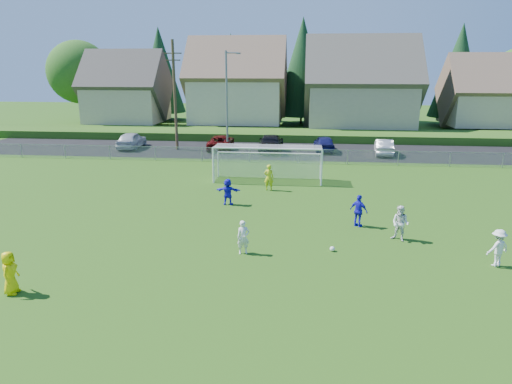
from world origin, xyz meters
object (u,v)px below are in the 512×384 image
at_px(car_a, 131,140).
at_px(soccer_goal, 268,158).
at_px(player_white_a, 243,237).
at_px(goalkeeper, 269,177).
at_px(referee, 10,273).
at_px(car_f, 384,147).
at_px(car_d, 271,143).
at_px(player_white_b, 400,223).
at_px(player_blue_b, 228,192).
at_px(player_white_c, 498,248).
at_px(soccer_ball, 332,249).
at_px(player_blue_a, 359,211).
at_px(car_c, 221,142).
at_px(car_e, 324,143).

bearing_deg(car_a, soccer_goal, 139.39).
relative_size(player_white_a, goalkeeper, 0.87).
distance_m(referee, car_f, 32.73).
bearing_deg(car_d, referee, 74.24).
bearing_deg(goalkeeper, player_white_b, 130.91).
bearing_deg(player_blue_b, car_a, -53.12).
xyz_separation_m(referee, player_blue_b, (5.89, 11.30, -0.02)).
relative_size(player_white_c, soccer_goal, 0.21).
xyz_separation_m(soccer_ball, player_white_c, (6.48, -0.80, 0.66)).
bearing_deg(player_blue_a, player_white_a, 72.37).
distance_m(player_white_c, car_d, 26.50).
bearing_deg(referee, car_f, -38.25).
distance_m(player_white_b, goalkeeper, 10.48).
bearing_deg(player_white_b, player_blue_b, -173.08).
height_order(car_c, car_f, car_f).
relative_size(player_white_c, car_e, 0.36).
height_order(car_d, car_f, car_d).
xyz_separation_m(referee, player_blue_a, (12.97, 8.32, 0.03)).
relative_size(player_blue_a, player_blue_b, 1.06).
distance_m(player_white_b, car_c, 25.55).
distance_m(soccer_ball, referee, 12.56).
height_order(player_white_a, player_white_b, player_white_b).
bearing_deg(car_e, player_white_a, 76.68).
bearing_deg(car_c, player_blue_b, 97.71).
xyz_separation_m(car_f, soccer_goal, (-9.60, -10.55, 0.93)).
xyz_separation_m(player_white_a, player_white_c, (10.29, -0.17, 0.04)).
bearing_deg(car_f, soccer_goal, 53.29).
bearing_deg(car_d, player_blue_a, 104.56).
height_order(soccer_ball, goalkeeper, goalkeeper).
distance_m(player_white_a, player_blue_b, 7.17).
relative_size(player_white_a, car_a, 0.32).
distance_m(player_white_a, car_a, 28.04).
distance_m(car_a, car_d, 13.54).
xyz_separation_m(player_white_c, car_a, (-24.39, 24.41, 0.02)).
xyz_separation_m(goalkeeper, car_e, (4.09, 14.26, -0.12)).
bearing_deg(player_white_c, soccer_ball, -31.33).
xyz_separation_m(soccer_ball, goalkeeper, (-3.51, 9.68, 0.74)).
relative_size(soccer_ball, car_a, 0.05).
bearing_deg(soccer_goal, goalkeeper, -84.25).
bearing_deg(car_d, soccer_ball, 98.94).
height_order(car_a, car_c, car_a).
relative_size(car_a, car_d, 0.85).
xyz_separation_m(player_white_c, car_e, (-5.91, 24.74, -0.04)).
distance_m(player_blue_a, car_c, 23.22).
distance_m(car_a, soccer_goal, 18.17).
relative_size(player_white_a, car_e, 0.34).
bearing_deg(player_blue_a, player_blue_b, 12.66).
bearing_deg(car_f, referee, 63.63).
distance_m(player_white_a, player_white_c, 10.30).
bearing_deg(car_e, car_c, -3.25).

